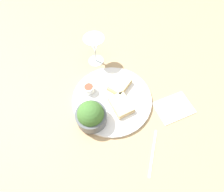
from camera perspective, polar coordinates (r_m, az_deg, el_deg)
name	(u,v)px	position (r m, az deg, el deg)	size (l,w,h in m)	color
ground_plane	(112,100)	(0.75, 0.00, -1.29)	(4.00, 4.00, 0.00)	tan
dinner_plate	(112,99)	(0.75, 0.00, -1.03)	(0.34, 0.34, 0.01)	white
salad_bowl	(91,115)	(0.67, -6.86, -6.27)	(0.12, 0.12, 0.10)	#4C5156
sauce_ramekin	(89,89)	(0.75, -7.52, 2.38)	(0.05, 0.05, 0.04)	white
cheese_toast_near	(120,85)	(0.76, 2.53, 3.71)	(0.12, 0.12, 0.03)	#D1B27F
cheese_toast_far	(121,105)	(0.71, 2.98, -2.87)	(0.12, 0.11, 0.03)	#D1B27F
wine_glass	(94,45)	(0.81, -5.76, 16.11)	(0.09, 0.09, 0.14)	silver
napkin	(174,107)	(0.78, 19.55, -3.55)	(0.16, 0.18, 0.01)	beige
fork	(153,153)	(0.69, 13.20, -17.52)	(0.17, 0.06, 0.01)	silver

